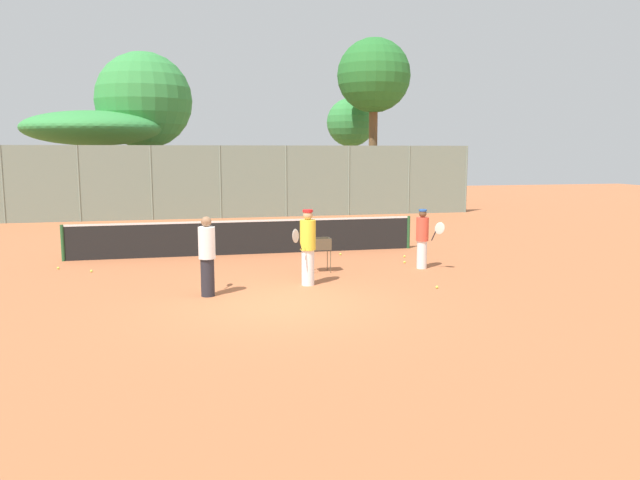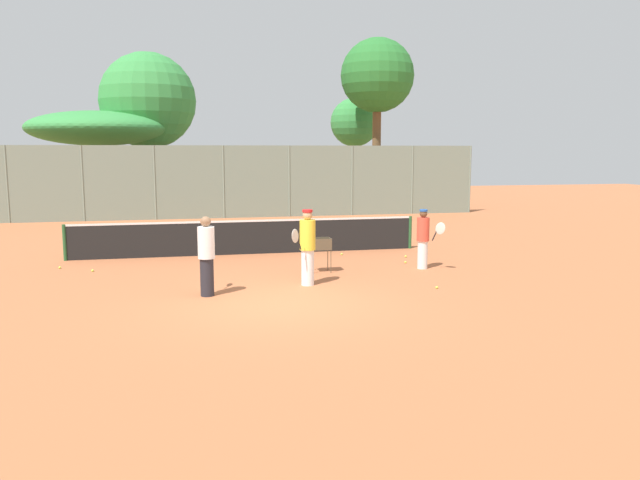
% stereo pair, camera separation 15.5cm
% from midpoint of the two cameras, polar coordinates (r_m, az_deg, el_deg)
% --- Properties ---
extents(ground_plane, '(80.00, 80.00, 0.00)m').
position_cam_midpoint_polar(ground_plane, '(13.15, -3.84, -5.94)').
color(ground_plane, '#B7663D').
extents(tennis_net, '(10.80, 0.10, 1.07)m').
position_cam_midpoint_polar(tennis_net, '(19.48, -6.99, 0.32)').
color(tennis_net, '#26592D').
rests_on(tennis_net, ground_plane).
extents(back_fence, '(25.37, 0.08, 3.44)m').
position_cam_midpoint_polar(back_fence, '(30.00, -9.23, 5.25)').
color(back_fence, gray).
rests_on(back_fence, ground_plane).
extents(tree_0, '(2.79, 2.79, 6.20)m').
position_cam_midpoint_polar(tree_0, '(36.58, 2.72, 10.61)').
color(tree_0, brown).
rests_on(tree_0, ground_plane).
extents(tree_1, '(5.11, 5.11, 8.41)m').
position_cam_midpoint_polar(tree_1, '(35.50, -15.94, 12.12)').
color(tree_1, brown).
rests_on(tree_1, ground_plane).
extents(tree_2, '(7.14, 7.14, 5.23)m').
position_cam_midpoint_polar(tree_2, '(34.83, -20.12, 9.56)').
color(tree_2, brown).
rests_on(tree_2, ground_plane).
extents(tree_3, '(3.84, 3.84, 9.02)m').
position_cam_midpoint_polar(tree_3, '(33.80, 4.81, 14.63)').
color(tree_3, brown).
rests_on(tree_3, ground_plane).
extents(player_white_outfit, '(0.37, 0.93, 1.78)m').
position_cam_midpoint_polar(player_white_outfit, '(13.97, -10.60, -1.40)').
color(player_white_outfit, '#26262D').
rests_on(player_white_outfit, ground_plane).
extents(player_red_cap, '(0.62, 0.75, 1.63)m').
position_cam_midpoint_polar(player_red_cap, '(17.19, 9.11, 0.19)').
color(player_red_cap, white).
rests_on(player_red_cap, ground_plane).
extents(player_yellow_shirt, '(0.71, 0.75, 1.82)m').
position_cam_midpoint_polar(player_yellow_shirt, '(14.84, -1.43, -0.58)').
color(player_yellow_shirt, white).
rests_on(player_yellow_shirt, ground_plane).
extents(ball_cart, '(0.56, 0.41, 0.91)m').
position_cam_midpoint_polar(ball_cart, '(16.50, -0.32, -0.63)').
color(ball_cart, brown).
rests_on(ball_cart, ground_plane).
extents(tennis_ball_0, '(0.07, 0.07, 0.07)m').
position_cam_midpoint_polar(tennis_ball_0, '(19.27, 1.65, -1.29)').
color(tennis_ball_0, '#D1E54C').
rests_on(tennis_ball_0, ground_plane).
extents(tennis_ball_1, '(0.07, 0.07, 0.07)m').
position_cam_midpoint_polar(tennis_ball_1, '(14.89, 10.35, -4.26)').
color(tennis_ball_1, '#D1E54C').
rests_on(tennis_ball_1, ground_plane).
extents(tennis_ball_2, '(0.07, 0.07, 0.07)m').
position_cam_midpoint_polar(tennis_ball_2, '(19.01, 7.50, -1.49)').
color(tennis_ball_2, '#D1E54C').
rests_on(tennis_ball_2, ground_plane).
extents(tennis_ball_3, '(0.07, 0.07, 0.07)m').
position_cam_midpoint_polar(tennis_ball_3, '(18.04, 7.49, -2.01)').
color(tennis_ball_3, '#D1E54C').
rests_on(tennis_ball_3, ground_plane).
extents(tennis_ball_4, '(0.07, 0.07, 0.07)m').
position_cam_midpoint_polar(tennis_ball_4, '(17.67, -20.41, -2.67)').
color(tennis_ball_4, '#D1E54C').
rests_on(tennis_ball_4, ground_plane).
extents(tennis_ball_5, '(0.07, 0.07, 0.07)m').
position_cam_midpoint_polar(tennis_ball_5, '(18.46, -23.04, -2.37)').
color(tennis_ball_5, '#D1E54C').
rests_on(tennis_ball_5, ground_plane).
extents(parked_car, '(4.20, 1.70, 1.60)m').
position_cam_midpoint_polar(parked_car, '(33.39, -13.81, 3.59)').
color(parked_car, '#B2B7BC').
rests_on(parked_car, ground_plane).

